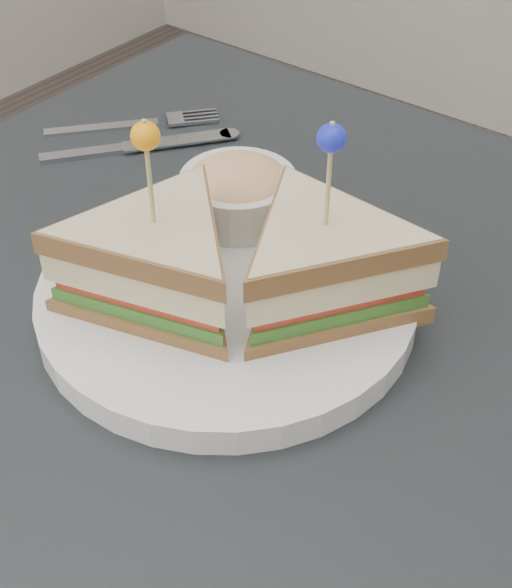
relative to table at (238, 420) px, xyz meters
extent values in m
cube|color=black|center=(0.00, 0.00, 0.06)|extent=(0.80, 0.80, 0.03)
cylinder|color=black|center=(-0.35, 0.35, -0.31)|extent=(0.04, 0.04, 0.72)
cylinder|color=white|center=(-0.03, 0.03, 0.08)|extent=(0.34, 0.34, 0.02)
cylinder|color=white|center=(-0.03, 0.03, 0.10)|extent=(0.34, 0.34, 0.01)
cylinder|color=tan|center=(-0.06, -0.01, 0.20)|extent=(0.00, 0.00, 0.09)
sphere|color=orange|center=(-0.06, -0.01, 0.23)|extent=(0.02, 0.02, 0.02)
cylinder|color=tan|center=(0.03, 0.06, 0.20)|extent=(0.00, 0.00, 0.09)
sphere|color=#1923BD|center=(0.03, 0.06, 0.23)|extent=(0.02, 0.02, 0.02)
cylinder|color=white|center=(-0.08, 0.11, 0.11)|extent=(0.11, 0.11, 0.04)
ellipsoid|color=#E0B772|center=(-0.08, 0.11, 0.13)|extent=(0.10, 0.10, 0.04)
cube|color=silver|center=(-0.31, 0.16, 0.08)|extent=(0.08, 0.09, 0.00)
cube|color=silver|center=(-0.26, 0.22, 0.08)|extent=(0.03, 0.03, 0.00)
cube|color=silver|center=(-0.28, 0.12, 0.08)|extent=(0.06, 0.08, 0.01)
cube|color=silver|center=(-0.23, 0.19, 0.08)|extent=(0.08, 0.10, 0.00)
cylinder|color=silver|center=(-0.19, 0.23, 0.08)|extent=(0.03, 0.03, 0.00)
camera|label=1|loc=(0.27, -0.32, 0.48)|focal=50.00mm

